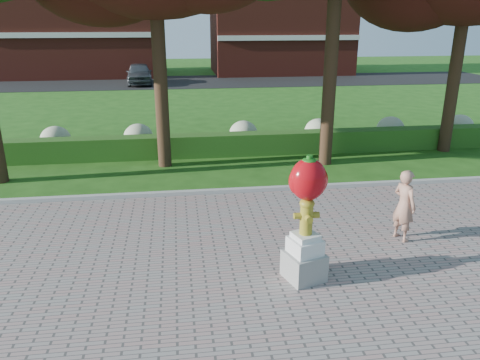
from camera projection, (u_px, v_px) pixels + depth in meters
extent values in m
plane|color=#204F13|center=(250.00, 240.00, 10.68)|extent=(100.00, 100.00, 0.00)
cube|color=gray|center=(291.00, 359.00, 6.93)|extent=(40.00, 14.00, 0.04)
cube|color=#ADADA5|center=(234.00, 191.00, 13.46)|extent=(40.00, 0.18, 0.15)
cube|color=#1D4F16|center=(220.00, 145.00, 17.09)|extent=(24.00, 0.70, 0.80)
ellipsoid|color=#A1AB82|center=(56.00, 139.00, 17.22)|extent=(1.10, 1.10, 0.99)
ellipsoid|color=#A1AB82|center=(138.00, 137.00, 17.60)|extent=(1.10, 1.10, 0.99)
ellipsoid|color=#A1AB82|center=(243.00, 133.00, 18.11)|extent=(1.10, 1.10, 0.99)
ellipsoid|color=#A1AB82|center=(318.00, 131.00, 18.49)|extent=(1.10, 1.10, 0.99)
ellipsoid|color=#A1AB82|center=(390.00, 129.00, 18.87)|extent=(1.10, 1.10, 0.99)
ellipsoid|color=#A1AB82|center=(459.00, 127.00, 19.25)|extent=(1.10, 1.10, 0.99)
cube|color=black|center=(195.00, 82.00, 36.87)|extent=(50.00, 8.00, 0.02)
cube|color=maroon|center=(74.00, 33.00, 40.07)|extent=(14.00, 8.00, 7.00)
cube|color=maroon|center=(279.00, 36.00, 42.45)|extent=(12.00, 8.00, 6.40)
cylinder|color=black|center=(160.00, 74.00, 15.02)|extent=(0.44, 0.44, 6.16)
cylinder|color=black|center=(331.00, 56.00, 15.07)|extent=(0.44, 0.44, 7.28)
cylinder|color=black|center=(455.00, 72.00, 16.87)|extent=(0.44, 0.44, 5.88)
cube|color=gray|center=(304.00, 266.00, 8.95)|extent=(0.84, 0.84, 0.54)
cube|color=silver|center=(305.00, 246.00, 8.81)|extent=(0.68, 0.68, 0.30)
cube|color=silver|center=(305.00, 236.00, 8.75)|extent=(0.54, 0.54, 0.11)
cylinder|color=olive|center=(306.00, 219.00, 8.63)|extent=(0.24, 0.24, 0.60)
ellipsoid|color=olive|center=(307.00, 203.00, 8.53)|extent=(0.28, 0.28, 0.20)
cylinder|color=olive|center=(297.00, 216.00, 8.59)|extent=(0.13, 0.12, 0.12)
cylinder|color=olive|center=(316.00, 215.00, 8.63)|extent=(0.13, 0.12, 0.12)
cylinder|color=olive|center=(309.00, 219.00, 8.46)|extent=(0.13, 0.13, 0.13)
cylinder|color=olive|center=(307.00, 199.00, 8.50)|extent=(0.09, 0.09, 0.05)
ellipsoid|color=#A9090F|center=(308.00, 180.00, 8.38)|extent=(0.68, 0.61, 0.78)
ellipsoid|color=#A9090F|center=(298.00, 181.00, 8.36)|extent=(0.33, 0.33, 0.50)
ellipsoid|color=#A9090F|center=(319.00, 180.00, 8.41)|extent=(0.33, 0.33, 0.50)
cylinder|color=#196316|center=(309.00, 159.00, 8.25)|extent=(0.11, 0.11, 0.13)
ellipsoid|color=#196316|center=(309.00, 161.00, 8.26)|extent=(0.26, 0.26, 0.09)
imported|color=#AC7862|center=(404.00, 205.00, 10.38)|extent=(0.58, 0.70, 1.64)
imported|color=#44474C|center=(139.00, 73.00, 35.26)|extent=(2.13, 4.66, 1.55)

